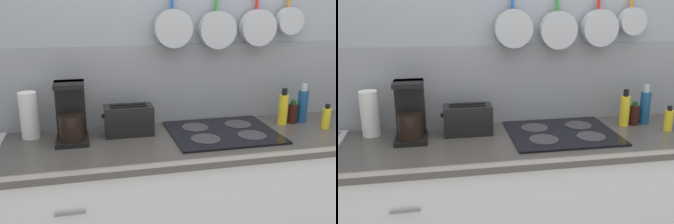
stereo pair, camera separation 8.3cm
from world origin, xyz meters
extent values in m
cube|color=#999EA8|center=(0.00, 0.36, 1.30)|extent=(7.20, 0.06, 2.60)
cube|color=gray|center=(0.00, 0.36, 1.16)|extent=(7.20, 0.07, 0.49)
cylinder|color=#B7BABF|center=(-0.21, 0.28, 1.50)|extent=(0.22, 0.07, 0.22)
cylinder|color=#B7BABF|center=(0.06, 0.28, 1.49)|extent=(0.22, 0.06, 0.22)
cylinder|color=#B7BABF|center=(0.32, 0.28, 1.50)|extent=(0.22, 0.07, 0.22)
cylinder|color=#B7BABF|center=(0.53, 0.28, 1.53)|extent=(0.17, 0.06, 0.17)
cube|color=silver|center=(0.00, 0.00, 0.44)|extent=(3.34, 0.61, 0.88)
cylinder|color=slate|center=(-0.83, -0.32, 0.72)|extent=(0.14, 0.01, 0.01)
cube|color=#4C4742|center=(0.00, 0.00, 0.90)|extent=(3.38, 0.65, 0.03)
cylinder|color=white|center=(-1.05, 0.23, 1.04)|extent=(0.10, 0.10, 0.26)
cube|color=black|center=(-0.82, 0.10, 0.93)|extent=(0.17, 0.21, 0.02)
cube|color=black|center=(-0.82, 0.17, 1.08)|extent=(0.16, 0.07, 0.33)
cylinder|color=black|center=(-0.82, 0.08, 1.01)|extent=(0.13, 0.13, 0.14)
cube|color=black|center=(-0.82, 0.12, 1.23)|extent=(0.16, 0.16, 0.02)
cube|color=black|center=(-0.50, 0.16, 1.00)|extent=(0.27, 0.14, 0.17)
cube|color=black|center=(-0.50, 0.13, 1.09)|extent=(0.21, 0.02, 0.00)
cube|color=black|center=(-0.50, 0.18, 1.09)|extent=(0.21, 0.02, 0.00)
cube|color=black|center=(-0.65, 0.16, 1.03)|extent=(0.02, 0.02, 0.02)
cube|color=black|center=(0.03, 0.06, 0.92)|extent=(0.61, 0.50, 0.01)
cylinder|color=#38383D|center=(-0.10, -0.04, 0.93)|extent=(0.16, 0.16, 0.00)
cylinder|color=#38383D|center=(0.17, -0.04, 0.93)|extent=(0.16, 0.16, 0.00)
cylinder|color=#38383D|center=(-0.10, 0.16, 0.93)|extent=(0.16, 0.16, 0.00)
cylinder|color=#38383D|center=(0.17, 0.16, 0.93)|extent=(0.16, 0.16, 0.00)
cylinder|color=yellow|center=(0.46, 0.14, 1.01)|extent=(0.06, 0.06, 0.19)
cylinder|color=black|center=(0.46, 0.14, 1.12)|extent=(0.03, 0.03, 0.04)
cylinder|color=#33140F|center=(0.53, 0.15, 0.97)|extent=(0.06, 0.06, 0.12)
cylinder|color=#194C19|center=(0.53, 0.15, 1.05)|extent=(0.03, 0.03, 0.03)
cylinder|color=navy|center=(0.60, 0.16, 1.01)|extent=(0.06, 0.06, 0.20)
cylinder|color=beige|center=(0.60, 0.16, 1.14)|extent=(0.04, 0.04, 0.04)
cylinder|color=yellow|center=(0.67, 0.01, 0.98)|extent=(0.05, 0.05, 0.12)
cylinder|color=black|center=(0.67, 0.01, 1.05)|extent=(0.03, 0.03, 0.03)
camera|label=1|loc=(-0.73, -1.88, 1.65)|focal=40.00mm
camera|label=2|loc=(-0.65, -1.89, 1.65)|focal=40.00mm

